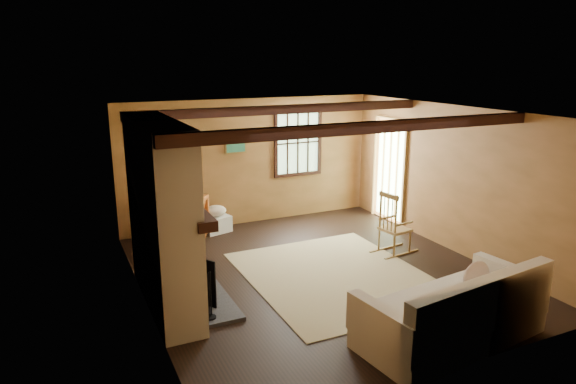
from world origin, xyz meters
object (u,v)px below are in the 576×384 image
rocking_chair (393,227)px  sofa (455,315)px  laundry_basket (216,224)px  armchair (175,220)px  fireplace (164,223)px

rocking_chair → sofa: (-1.02, -2.55, -0.12)m
sofa → laundry_basket: bearing=98.2°
rocking_chair → armchair: size_ratio=1.14×
laundry_basket → armchair: armchair is taller
fireplace → laundry_basket: (1.41, 2.46, -0.95)m
rocking_chair → sofa: 2.75m
sofa → laundry_basket: sofa is taller
rocking_chair → armchair: bearing=49.7°
sofa → laundry_basket: size_ratio=4.66×
sofa → armchair: sofa is taller
fireplace → rocking_chair: bearing=3.4°
fireplace → rocking_chair: size_ratio=2.31×
sofa → armchair: 4.98m
rocking_chair → laundry_basket: bearing=37.6°
sofa → armchair: size_ratio=2.55×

